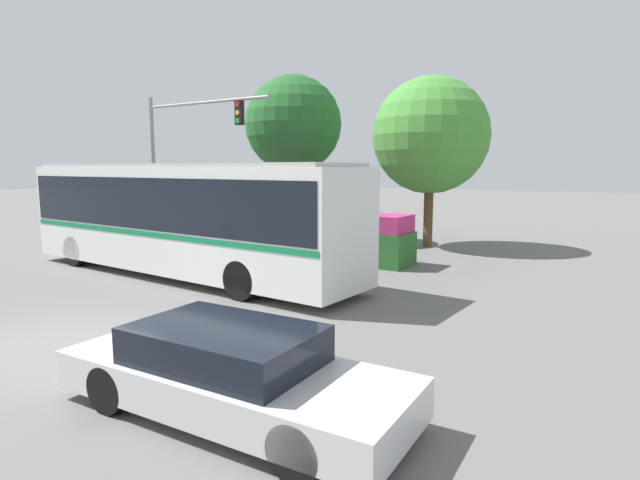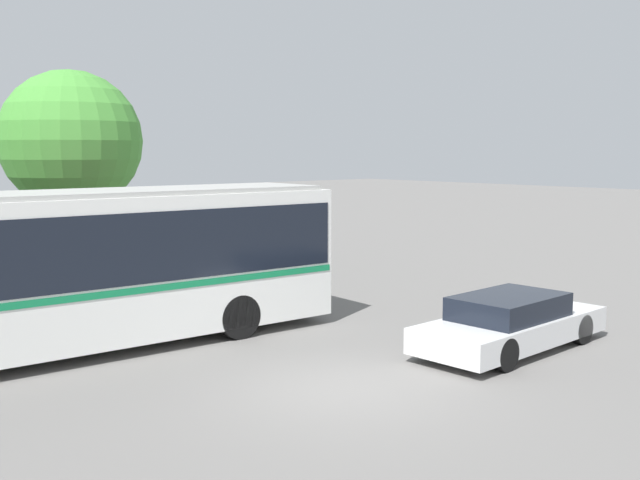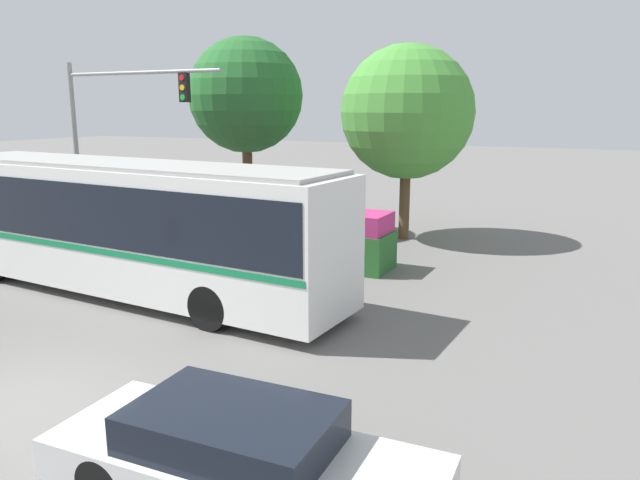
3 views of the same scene
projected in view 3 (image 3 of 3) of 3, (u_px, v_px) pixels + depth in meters
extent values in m
plane|color=slate|center=(26.00, 404.00, 9.74)|extent=(140.00, 140.00, 0.00)
cube|color=silver|center=(127.00, 226.00, 15.23)|extent=(12.19, 3.12, 3.01)
cube|color=black|center=(126.00, 207.00, 15.13)|extent=(11.95, 3.15, 1.44)
cube|color=#147A47|center=(128.00, 240.00, 15.31)|extent=(12.07, 3.14, 0.14)
cube|color=#9D9D99|center=(123.00, 164.00, 14.90)|extent=(11.70, 2.90, 0.10)
cylinder|color=black|center=(60.00, 248.00, 18.39)|extent=(1.02, 0.35, 1.00)
cylinder|color=black|center=(210.00, 307.00, 12.90)|extent=(1.02, 0.35, 1.00)
cylinder|color=black|center=(267.00, 282.00, 14.73)|extent=(1.02, 0.35, 1.00)
cube|color=silver|center=(242.00, 467.00, 7.28)|extent=(4.93, 1.99, 0.52)
cube|color=black|center=(233.00, 427.00, 7.22)|extent=(2.49, 1.68, 0.48)
cylinder|color=black|center=(382.00, 470.00, 7.41)|extent=(0.66, 0.25, 0.66)
cylinder|color=black|center=(183.00, 420.00, 8.59)|extent=(0.66, 0.25, 0.66)
cylinder|color=gray|center=(76.00, 152.00, 21.68)|extent=(0.18, 0.18, 6.19)
cylinder|color=gray|center=(140.00, 73.00, 19.72)|extent=(6.38, 0.12, 0.12)
cube|color=black|center=(185.00, 88.00, 19.05)|extent=(0.30, 0.22, 0.90)
cylinder|color=red|center=(182.00, 78.00, 18.88)|extent=(0.18, 0.02, 0.18)
cylinder|color=yellow|center=(182.00, 87.00, 18.94)|extent=(0.18, 0.02, 0.18)
cylinder|color=green|center=(183.00, 97.00, 19.01)|extent=(0.18, 0.02, 0.18)
cube|color=#286028|center=(279.00, 242.00, 18.92)|extent=(7.26, 1.51, 1.12)
cube|color=#B22D6B|center=(278.00, 215.00, 18.74)|extent=(7.12, 1.44, 0.57)
cylinder|color=brown|center=(248.00, 185.00, 22.86)|extent=(0.37, 0.37, 3.59)
sphere|color=#236028|center=(246.00, 95.00, 22.15)|extent=(4.19, 4.19, 4.19)
cylinder|color=brown|center=(405.00, 200.00, 21.72)|extent=(0.37, 0.37, 2.83)
sphere|color=#479338|center=(407.00, 112.00, 21.06)|extent=(4.65, 4.65, 4.65)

